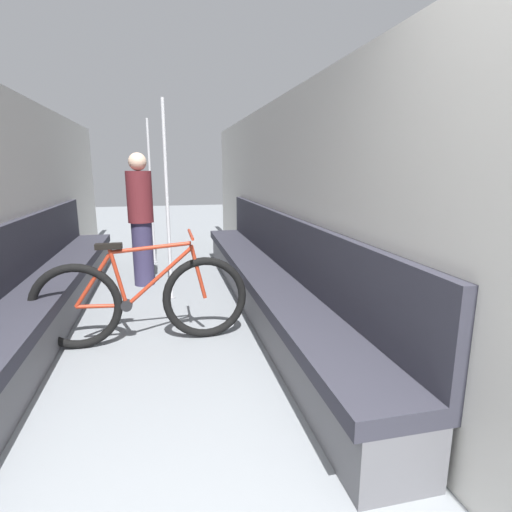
{
  "coord_description": "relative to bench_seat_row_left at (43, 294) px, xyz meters",
  "views": [
    {
      "loc": [
        0.07,
        -0.69,
        1.42
      ],
      "look_at": [
        1.13,
        3.97,
        0.36
      ],
      "focal_mm": 28.0,
      "sensor_mm": 36.0,
      "label": 1
    }
  ],
  "objects": [
    {
      "name": "grab_pole_near",
      "position": [
        0.93,
        2.35,
        0.72
      ],
      "size": [
        0.08,
        0.08,
        2.11
      ],
      "color": "gray",
      "rests_on": "ground"
    },
    {
      "name": "bench_seat_row_left",
      "position": [
        0.0,
        0.0,
        0.0
      ],
      "size": [
        0.5,
        5.04,
        0.97
      ],
      "color": "#5B5B60",
      "rests_on": "ground"
    },
    {
      "name": "bench_seat_row_right",
      "position": [
        2.1,
        0.0,
        0.0
      ],
      "size": [
        0.5,
        5.04,
        0.97
      ],
      "color": "#5B5B60",
      "rests_on": "ground"
    },
    {
      "name": "bicycle",
      "position": [
        0.9,
        -0.58,
        0.07
      ],
      "size": [
        1.71,
        0.46,
        0.91
      ],
      "rotation": [
        0.0,
        0.0,
        -0.1
      ],
      "color": "black",
      "rests_on": "ground"
    },
    {
      "name": "passenger_standing",
      "position": [
        0.83,
        1.17,
        0.52
      ],
      "size": [
        0.3,
        0.3,
        1.59
      ],
      "rotation": [
        0.0,
        0.0,
        -0.15
      ],
      "color": "#332D4C",
      "rests_on": "ground"
    },
    {
      "name": "wall_right",
      "position": [
        2.36,
        -0.07,
        0.76
      ],
      "size": [
        0.1,
        9.27,
        2.13
      ],
      "primitive_type": "cube",
      "color": "beige",
      "rests_on": "ground"
    },
    {
      "name": "grab_pole_far",
      "position": [
        1.14,
        0.54,
        0.72
      ],
      "size": [
        0.08,
        0.08,
        2.11
      ],
      "color": "gray",
      "rests_on": "ground"
    }
  ]
}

